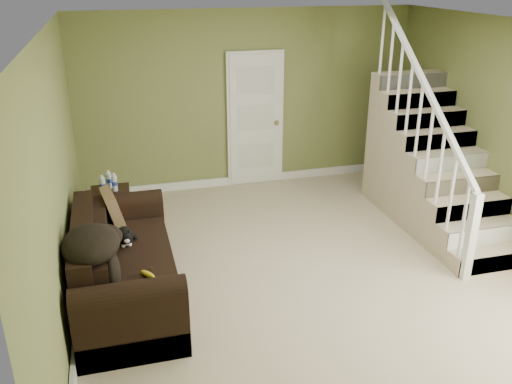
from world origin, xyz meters
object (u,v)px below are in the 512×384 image
cat (125,236)px  banana (148,274)px  sofa (122,269)px  side_table (112,211)px

cat → banana: size_ratio=2.45×
sofa → cat: bearing=76.2°
sofa → cat: 0.35m
cat → banana: (0.17, -0.72, -0.06)m
side_table → banana: side_table is taller
banana → side_table: bearing=61.4°
banana → sofa: bearing=79.9°
sofa → side_table: sofa is taller
cat → side_table: bearing=91.3°
cat → banana: 0.74m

